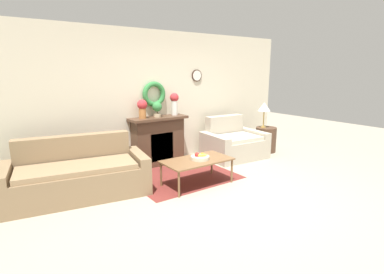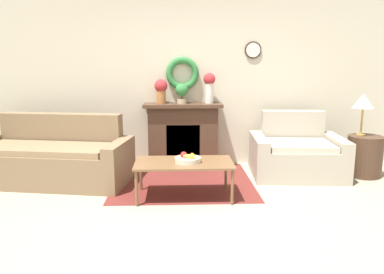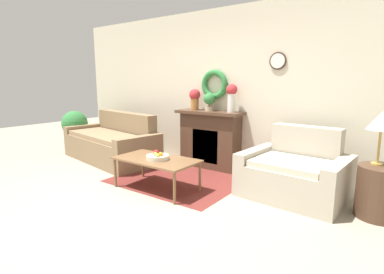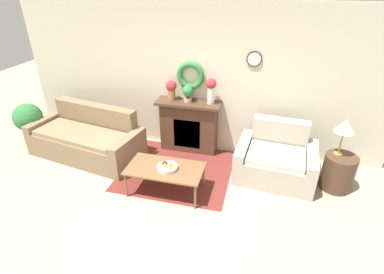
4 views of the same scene
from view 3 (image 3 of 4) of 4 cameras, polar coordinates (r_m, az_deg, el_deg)
name	(u,v)px [view 3 (image 3 of 4)]	position (r m, az deg, el deg)	size (l,w,h in m)	color
ground_plane	(119,210)	(3.74, -13.69, -13.33)	(16.00, 16.00, 0.00)	#9E937F
floor_rug	(183,178)	(4.76, -1.76, -7.75)	(1.87, 1.73, 0.01)	maroon
wall_back	(222,90)	(5.26, 5.65, 8.94)	(6.80, 0.16, 2.70)	beige
fireplace	(210,139)	(5.23, 3.42, -0.39)	(1.20, 0.41, 1.00)	#4C3323
couch_left	(112,144)	(5.96, -14.96, -1.22)	(2.22, 1.26, 0.90)	#846B4C
loveseat_right	(295,173)	(4.18, 19.02, -6.53)	(1.34, 1.08, 0.90)	#B2A893
coffee_table	(156,161)	(4.20, -6.82, -4.57)	(1.17, 0.63, 0.44)	brown
fruit_bowl	(157,157)	(4.13, -6.59, -3.75)	(0.31, 0.31, 0.12)	beige
side_table_by_loveseat	(380,192)	(3.94, 32.18, -8.90)	(0.49, 0.49, 0.58)	#4C3323
table_lamp	(382,122)	(3.83, 32.45, 2.46)	(0.30, 0.30, 0.60)	#B28E42
vase_on_mantel_left	(195,98)	(5.33, 0.52, 7.46)	(0.20, 0.20, 0.37)	#AD6B38
vase_on_mantel_right	(232,96)	(4.94, 7.56, 7.79)	(0.18, 0.18, 0.46)	silver
potted_plant_on_mantel	(209,100)	(5.14, 3.28, 6.97)	(0.19, 0.19, 0.30)	tan
potted_plant_floor_by_couch	(75,126)	(6.97, -21.41, 1.94)	(0.54, 0.54, 0.87)	tan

